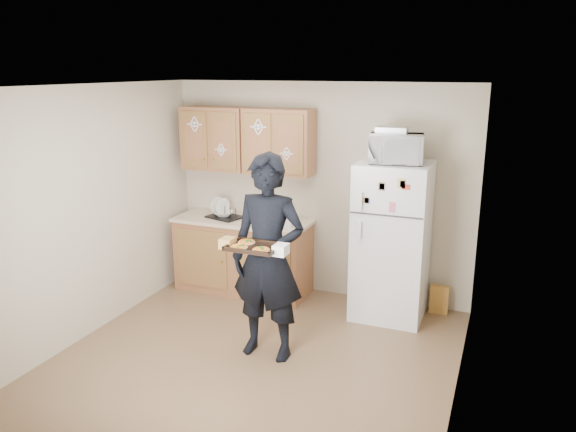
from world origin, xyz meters
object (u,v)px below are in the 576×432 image
(person, at_px, (268,258))
(dish_rack, at_px, (225,211))
(refrigerator, at_px, (391,241))
(baking_tray, at_px, (254,247))
(microwave, at_px, (396,149))

(person, height_order, dish_rack, person)
(refrigerator, distance_m, baking_tray, 1.84)
(person, height_order, microwave, microwave)
(dish_rack, bearing_deg, person, -49.11)
(baking_tray, height_order, microwave, microwave)
(refrigerator, xyz_separation_m, dish_rack, (-2.02, 0.03, 0.13))
(person, bearing_deg, refrigerator, 56.12)
(person, distance_m, dish_rack, 1.75)
(refrigerator, bearing_deg, baking_tray, -118.73)
(microwave, bearing_deg, refrigerator, 91.77)
(baking_tray, bearing_deg, person, 90.34)
(person, xyz_separation_m, microwave, (0.89, 1.25, 0.89))
(person, bearing_deg, microwave, 54.76)
(refrigerator, height_order, microwave, microwave)
(microwave, bearing_deg, dish_rack, 168.27)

